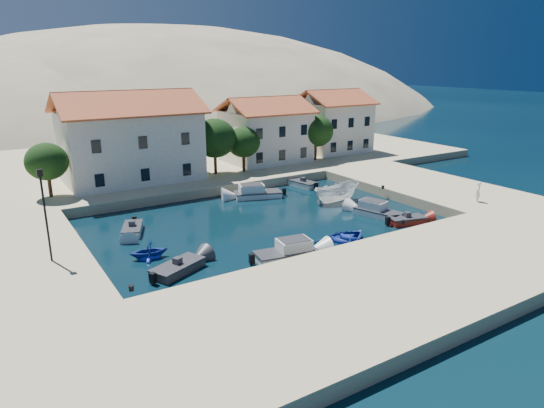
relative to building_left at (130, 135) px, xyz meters
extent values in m
plane|color=black|center=(6.00, -28.00, -5.94)|extent=(400.00, 400.00, 0.00)
cube|color=#CBBC8B|center=(6.00, -34.00, -5.44)|extent=(52.00, 12.00, 1.00)
cube|color=#CBBC8B|center=(26.50, -18.00, -5.44)|extent=(11.00, 20.00, 1.00)
cube|color=#CBBC8B|center=(-13.00, -18.00, -5.44)|extent=(8.00, 20.00, 1.00)
cube|color=#CBBC8B|center=(8.00, 10.00, -5.44)|extent=(80.00, 36.00, 1.00)
ellipsoid|color=gray|center=(-4.00, 82.00, -25.94)|extent=(198.00, 126.00, 72.00)
ellipsoid|color=gray|center=(41.00, 102.00, -30.94)|extent=(220.00, 176.00, 99.00)
cube|color=beige|center=(0.00, 0.00, -1.19)|extent=(14.00, 9.00, 7.50)
pyramid|color=#983E22|center=(0.00, 0.00, 3.66)|extent=(14.70, 9.45, 2.20)
cube|color=beige|center=(18.00, 1.00, -1.69)|extent=(10.00, 8.00, 6.50)
pyramid|color=#983E22|center=(18.00, 1.00, 2.46)|extent=(10.50, 8.40, 1.80)
cube|color=beige|center=(30.00, 2.00, -1.44)|extent=(9.00, 8.00, 7.00)
pyramid|color=#983E22|center=(30.00, 2.00, 2.96)|extent=(9.45, 8.40, 1.80)
cylinder|color=#382314|center=(-9.00, -3.00, -3.69)|extent=(0.36, 0.36, 2.50)
ellipsoid|color=black|center=(-9.00, -3.00, -1.44)|extent=(4.00, 4.00, 3.60)
cylinder|color=#382314|center=(9.00, -2.50, -3.44)|extent=(0.36, 0.36, 3.00)
ellipsoid|color=black|center=(9.00, -2.50, -0.74)|extent=(5.00, 5.00, 4.50)
cylinder|color=#382314|center=(12.50, -3.00, -3.69)|extent=(0.36, 0.36, 2.50)
ellipsoid|color=black|center=(12.50, -3.00, -1.44)|extent=(4.00, 4.00, 3.60)
cylinder|color=#382314|center=(24.00, -2.00, -3.56)|extent=(0.36, 0.36, 2.75)
ellipsoid|color=black|center=(24.00, -2.00, -1.09)|extent=(4.60, 4.60, 4.14)
cylinder|color=black|center=(-11.50, -20.00, -1.94)|extent=(0.14, 0.14, 6.00)
cube|color=black|center=(-11.50, -20.00, 1.06)|extent=(0.35, 0.25, 0.45)
cylinder|color=black|center=(-8.30, -27.20, -4.79)|extent=(0.36, 0.36, 0.30)
cylinder|color=black|center=(14.00, -27.20, -4.79)|extent=(0.36, 0.36, 0.30)
cylinder|color=black|center=(20.70, -18.00, -4.79)|extent=(0.36, 0.36, 0.30)
cube|color=#313236|center=(-4.27, -24.09, -5.69)|extent=(4.14, 3.12, 0.90)
cube|color=#313236|center=(-4.27, -24.09, -5.36)|extent=(4.24, 3.19, 0.10)
cube|color=#313236|center=(-4.27, -24.09, -5.14)|extent=(0.66, 0.66, 0.50)
cube|color=silver|center=(3.22, -26.09, -5.69)|extent=(4.66, 2.53, 0.90)
cube|color=#313236|center=(3.22, -26.09, -5.36)|extent=(4.77, 2.58, 0.10)
cube|color=silver|center=(3.22, -26.09, -4.99)|extent=(2.56, 1.94, 0.90)
imported|color=navy|center=(8.77, -25.94, -5.94)|extent=(5.46, 4.45, 0.99)
cube|color=maroon|center=(16.62, -25.18, -5.69)|extent=(3.45, 2.19, 0.90)
cube|color=#313236|center=(16.62, -25.18, -5.36)|extent=(3.53, 2.23, 0.10)
cube|color=#313236|center=(16.62, -25.18, -5.14)|extent=(0.61, 0.61, 0.50)
cube|color=silver|center=(15.94, -22.35, -5.69)|extent=(2.89, 4.66, 0.90)
cube|color=#313236|center=(15.94, -22.35, -5.36)|extent=(2.95, 4.77, 0.10)
cube|color=silver|center=(15.94, -22.35, -4.99)|extent=(2.07, 2.62, 0.90)
imported|color=silver|center=(15.78, -16.48, -5.94)|extent=(5.46, 2.10, 2.10)
cube|color=silver|center=(16.52, -9.64, -5.69)|extent=(2.16, 3.59, 0.90)
cube|color=#313236|center=(16.52, -9.64, -5.36)|extent=(2.21, 3.67, 0.10)
cube|color=#313236|center=(16.52, -9.64, -5.14)|extent=(0.58, 0.58, 0.50)
imported|color=navy|center=(-5.16, -20.68, -5.94)|extent=(3.02, 2.72, 1.41)
cube|color=silver|center=(-4.56, -14.67, -5.69)|extent=(2.60, 3.60, 0.90)
cube|color=#313236|center=(-4.56, -14.67, -5.36)|extent=(2.65, 3.68, 0.10)
cube|color=#313236|center=(-4.56, -14.67, -5.14)|extent=(0.65, 0.65, 0.50)
cube|color=silver|center=(9.84, -10.84, -5.69)|extent=(5.15, 3.44, 0.90)
cube|color=#313236|center=(9.84, -10.84, -5.36)|extent=(5.27, 3.51, 0.10)
cube|color=silver|center=(9.84, -10.84, -4.99)|extent=(2.94, 2.43, 0.90)
imported|color=white|center=(24.82, -26.18, -3.98)|extent=(0.83, 0.75, 1.90)
camera|label=1|loc=(-14.93, -53.10, 7.89)|focal=32.00mm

